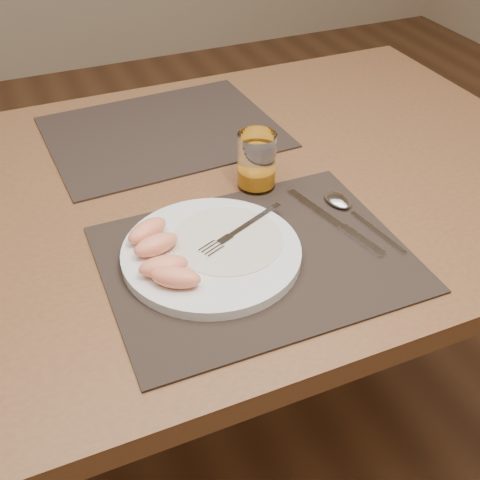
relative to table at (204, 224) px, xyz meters
name	(u,v)px	position (x,y,z in m)	size (l,w,h in m)	color
ground	(214,434)	(0.00, 0.00, -0.67)	(5.00, 5.00, 0.00)	brown
table	(204,224)	(0.00, 0.00, 0.00)	(1.40, 0.90, 0.75)	brown
placemat_near	(256,258)	(0.00, -0.22, 0.09)	(0.45, 0.35, 0.00)	#2E231D
placemat_far	(163,132)	(0.00, 0.22, 0.09)	(0.45, 0.35, 0.00)	#2E231D
plate	(211,253)	(-0.06, -0.19, 0.10)	(0.27, 0.27, 0.02)	white
plate_dressing	(227,240)	(-0.03, -0.18, 0.10)	(0.17, 0.17, 0.00)	white
fork	(236,233)	(-0.01, -0.17, 0.11)	(0.17, 0.09, 0.00)	silver
knife	(341,227)	(0.16, -0.21, 0.09)	(0.06, 0.22, 0.01)	silver
spoon	(343,204)	(0.19, -0.16, 0.09)	(0.05, 0.19, 0.01)	silver
juice_glass	(257,163)	(0.09, -0.04, 0.13)	(0.07, 0.07, 0.10)	white
grapefruit_wedges	(160,254)	(-0.13, -0.19, 0.12)	(0.08, 0.18, 0.03)	#FF9268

